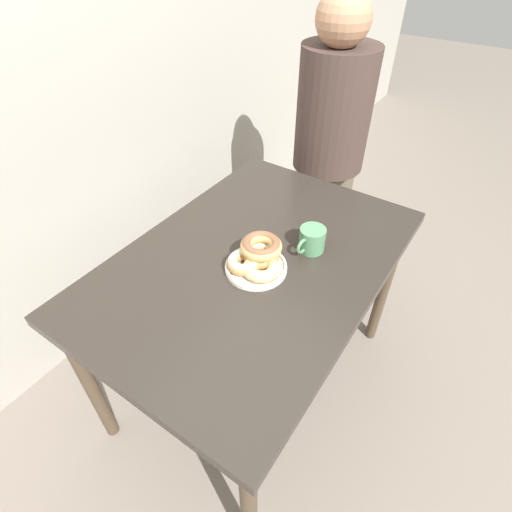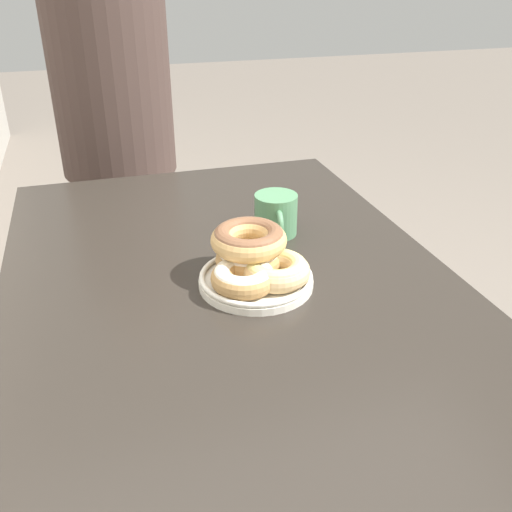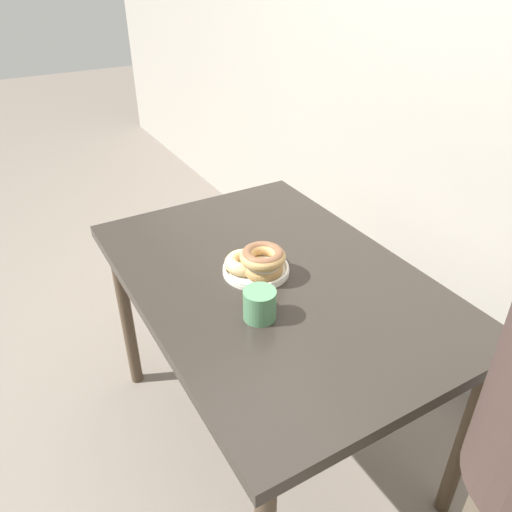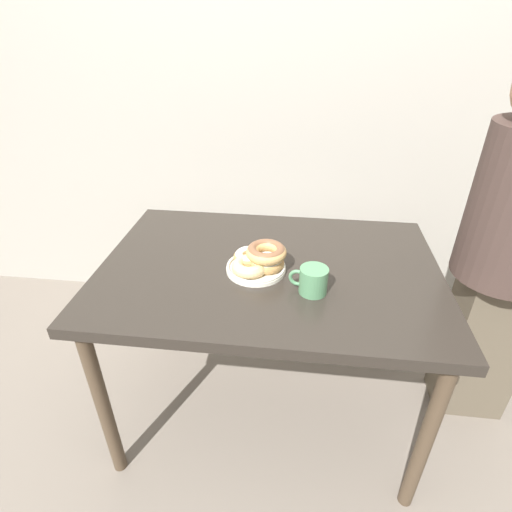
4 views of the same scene
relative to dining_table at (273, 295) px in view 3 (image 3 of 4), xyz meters
The scene contains 5 objects.
ground_plane 0.73m from the dining_table, 90.00° to the right, with size 14.00×14.00×0.00m, color #70665B.
wall_back 1.06m from the dining_table, 90.00° to the left, with size 8.00×0.05×2.60m.
dining_table is the anchor object (origin of this frame).
donut_plate 0.13m from the dining_table, 133.03° to the right, with size 0.23×0.23×0.10m.
coffee_mug 0.24m from the dining_table, 43.04° to the right, with size 0.13×0.09×0.09m.
Camera 3 is at (1.08, -0.43, 1.64)m, focal length 35.00 mm.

